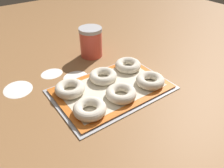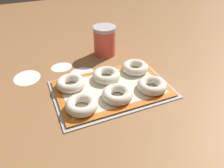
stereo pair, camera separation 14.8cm
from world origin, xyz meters
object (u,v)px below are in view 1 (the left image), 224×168
at_px(bagel_front_left, 90,109).
at_px(bagel_front_right, 150,80).
at_px(baking_tray, 112,89).
at_px(bagel_back_right, 128,65).
at_px(bagel_back_center, 103,76).
at_px(flour_canister, 91,42).
at_px(bagel_back_left, 70,89).
at_px(bagel_front_center, 121,93).

bearing_deg(bagel_front_left, bagel_front_right, 0.85).
distance_m(baking_tray, bagel_back_right, 0.16).
distance_m(bagel_front_right, bagel_back_center, 0.19).
xyz_separation_m(bagel_front_left, bagel_back_center, (0.14, 0.14, 0.00)).
xyz_separation_m(bagel_front_left, bagel_back_right, (0.28, 0.14, 0.00)).
relative_size(bagel_back_right, flour_canister, 0.79).
height_order(bagel_back_left, flour_canister, flour_canister).
bearing_deg(bagel_front_center, baking_tray, 84.23).
bearing_deg(bagel_front_center, bagel_back_left, 136.04).
distance_m(bagel_front_right, bagel_back_left, 0.31).
distance_m(bagel_front_left, flour_canister, 0.42).
height_order(bagel_back_center, flour_canister, flour_canister).
bearing_deg(bagel_back_left, bagel_front_right, -25.66).
relative_size(bagel_front_left, bagel_back_left, 1.00).
distance_m(bagel_front_left, bagel_front_center, 0.13).
distance_m(bagel_front_left, bagel_back_right, 0.31).
height_order(bagel_front_right, bagel_back_right, same).
distance_m(bagel_back_left, flour_canister, 0.32).
height_order(baking_tray, flour_canister, flour_canister).
xyz_separation_m(bagel_front_center, bagel_front_right, (0.14, -0.00, 0.00)).
bearing_deg(baking_tray, bagel_front_right, -26.34).
height_order(bagel_front_center, flour_canister, flour_canister).
bearing_deg(bagel_front_left, bagel_back_right, 27.47).
xyz_separation_m(bagel_front_right, bagel_back_left, (-0.28, 0.13, 0.00)).
bearing_deg(bagel_front_center, flour_canister, 75.77).
bearing_deg(bagel_front_right, baking_tray, 153.66).
bearing_deg(flour_canister, bagel_back_center, -109.73).
xyz_separation_m(bagel_back_center, bagel_back_right, (0.13, 0.01, 0.00)).
bearing_deg(flour_canister, bagel_front_left, -121.97).
bearing_deg(bagel_back_center, baking_tray, -92.72).
relative_size(baking_tray, bagel_front_center, 3.99).
relative_size(bagel_front_right, flour_canister, 0.79).
distance_m(bagel_back_left, bagel_back_center, 0.15).
height_order(bagel_front_center, bagel_front_right, same).
xyz_separation_m(bagel_front_center, bagel_back_left, (-0.14, 0.13, 0.00)).
distance_m(bagel_front_left, bagel_front_right, 0.27).
relative_size(bagel_front_left, bagel_back_center, 1.00).
relative_size(bagel_back_center, bagel_back_right, 1.00).
bearing_deg(bagel_front_right, bagel_back_left, 154.34).
bearing_deg(baking_tray, flour_canister, 73.93).
bearing_deg(bagel_back_left, bagel_back_center, -0.71).
bearing_deg(bagel_back_left, bagel_back_right, 1.44).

